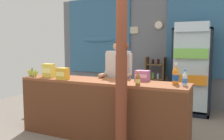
# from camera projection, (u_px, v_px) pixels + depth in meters

# --- Properties ---
(ground_plane) EXTENTS (7.81, 7.81, 0.00)m
(ground_plane) POSITION_uv_depth(u_px,v_px,m) (125.00, 123.00, 4.56)
(ground_plane) COLOR slate
(back_wall_curtained) EXTENTS (5.52, 0.22, 2.83)m
(back_wall_curtained) POSITION_uv_depth(u_px,v_px,m) (150.00, 47.00, 6.09)
(back_wall_curtained) COLOR slate
(back_wall_curtained) RESTS_ON ground
(stall_counter) EXTENTS (2.77, 0.60, 0.96)m
(stall_counter) POSITION_uv_depth(u_px,v_px,m) (97.00, 104.00, 3.66)
(stall_counter) COLOR brown
(stall_counter) RESTS_ON ground
(timber_post) EXTENTS (0.18, 0.16, 2.76)m
(timber_post) POSITION_uv_depth(u_px,v_px,m) (121.00, 60.00, 3.05)
(timber_post) COLOR brown
(timber_post) RESTS_ON ground
(drink_fridge) EXTENTS (0.79, 0.75, 1.99)m
(drink_fridge) POSITION_uv_depth(u_px,v_px,m) (192.00, 64.00, 5.08)
(drink_fridge) COLOR black
(drink_fridge) RESTS_ON ground
(bottle_shelf_rack) EXTENTS (0.48, 0.28, 1.22)m
(bottle_shelf_rack) POSITION_uv_depth(u_px,v_px,m) (155.00, 80.00, 5.83)
(bottle_shelf_rack) COLOR brown
(bottle_shelf_rack) RESTS_ON ground
(plastic_lawn_chair) EXTENTS (0.55, 0.55, 0.86)m
(plastic_lawn_chair) POSITION_uv_depth(u_px,v_px,m) (108.00, 86.00, 5.86)
(plastic_lawn_chair) COLOR silver
(plastic_lawn_chair) RESTS_ON ground
(shopkeeper) EXTENTS (0.51, 0.42, 1.59)m
(shopkeeper) POSITION_uv_depth(u_px,v_px,m) (118.00, 74.00, 4.09)
(shopkeeper) COLOR #28282D
(shopkeeper) RESTS_ON ground
(soda_bottle_orange_soda) EXTENTS (0.09, 0.09, 0.31)m
(soda_bottle_orange_soda) POSITION_uv_depth(u_px,v_px,m) (176.00, 75.00, 3.31)
(soda_bottle_orange_soda) COLOR orange
(soda_bottle_orange_soda) RESTS_ON stall_counter
(soda_bottle_iced_tea) EXTENTS (0.07, 0.07, 0.20)m
(soda_bottle_iced_tea) POSITION_uv_depth(u_px,v_px,m) (138.00, 79.00, 3.21)
(soda_bottle_iced_tea) COLOR brown
(soda_bottle_iced_tea) RESTS_ON stall_counter
(soda_bottle_water) EXTENTS (0.07, 0.07, 0.23)m
(soda_bottle_water) POSITION_uv_depth(u_px,v_px,m) (185.00, 79.00, 3.19)
(soda_bottle_water) COLOR silver
(soda_bottle_water) RESTS_ON stall_counter
(snack_box_choco_powder) EXTENTS (0.17, 0.15, 0.19)m
(snack_box_choco_powder) POSITION_uv_depth(u_px,v_px,m) (63.00, 74.00, 3.77)
(snack_box_choco_powder) COLOR gold
(snack_box_choco_powder) RESTS_ON stall_counter
(snack_box_instant_noodle) EXTENTS (0.20, 0.13, 0.23)m
(snack_box_instant_noodle) POSITION_uv_depth(u_px,v_px,m) (49.00, 70.00, 4.06)
(snack_box_instant_noodle) COLOR #EAD14C
(snack_box_instant_noodle) RESTS_ON stall_counter
(snack_box_wafer) EXTENTS (0.22, 0.15, 0.16)m
(snack_box_wafer) POSITION_uv_depth(u_px,v_px,m) (142.00, 76.00, 3.65)
(snack_box_wafer) COLOR #B76699
(snack_box_wafer) RESTS_ON stall_counter
(banana_bunch) EXTENTS (0.27, 0.06, 0.16)m
(banana_bunch) POSITION_uv_depth(u_px,v_px,m) (32.00, 73.00, 4.13)
(banana_bunch) COLOR #B7C647
(banana_bunch) RESTS_ON stall_counter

